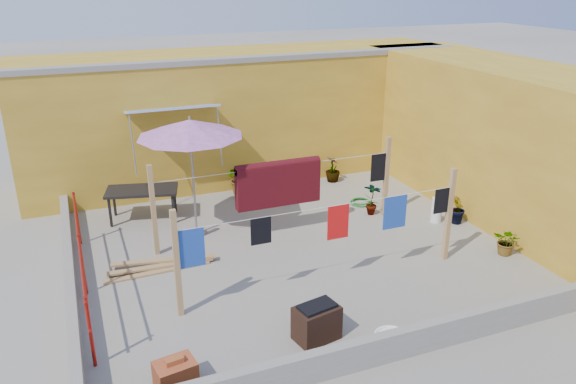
{
  "coord_description": "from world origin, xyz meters",
  "views": [
    {
      "loc": [
        -3.72,
        -9.04,
        5.06
      ],
      "look_at": [
        0.0,
        0.3,
        1.09
      ],
      "focal_mm": 35.0,
      "sensor_mm": 36.0,
      "label": 1
    }
  ],
  "objects_px": {
    "brick_stack": "(176,374)",
    "brazier": "(317,322)",
    "white_basin": "(391,337)",
    "plant_back_a": "(241,178)",
    "outdoor_table": "(142,192)",
    "water_jug_b": "(437,205)",
    "green_hose": "(361,202)",
    "water_jug_a": "(436,215)",
    "patio_umbrella": "(190,129)"
  },
  "relations": [
    {
      "from": "brazier",
      "to": "water_jug_b",
      "type": "relative_size",
      "value": 1.83
    },
    {
      "from": "white_basin",
      "to": "patio_umbrella",
      "type": "bearing_deg",
      "value": 111.81
    },
    {
      "from": "brazier",
      "to": "water_jug_a",
      "type": "bearing_deg",
      "value": 34.46
    },
    {
      "from": "outdoor_table",
      "to": "patio_umbrella",
      "type": "bearing_deg",
      "value": -52.14
    },
    {
      "from": "brazier",
      "to": "green_hose",
      "type": "xyz_separation_m",
      "value": [
        3.11,
        4.33,
        -0.25
      ]
    },
    {
      "from": "white_basin",
      "to": "outdoor_table",
      "type": "bearing_deg",
      "value": 115.44
    },
    {
      "from": "brick_stack",
      "to": "brazier",
      "type": "bearing_deg",
      "value": 7.23
    },
    {
      "from": "white_basin",
      "to": "brazier",
      "type": "bearing_deg",
      "value": 156.42
    },
    {
      "from": "patio_umbrella",
      "to": "water_jug_a",
      "type": "distance_m",
      "value": 5.53
    },
    {
      "from": "outdoor_table",
      "to": "green_hose",
      "type": "height_order",
      "value": "outdoor_table"
    },
    {
      "from": "white_basin",
      "to": "plant_back_a",
      "type": "relative_size",
      "value": 0.63
    },
    {
      "from": "white_basin",
      "to": "brick_stack",
      "type": "bearing_deg",
      "value": 176.89
    },
    {
      "from": "water_jug_b",
      "to": "plant_back_a",
      "type": "relative_size",
      "value": 0.47
    },
    {
      "from": "patio_umbrella",
      "to": "plant_back_a",
      "type": "xyz_separation_m",
      "value": [
        1.54,
        1.81,
        -1.83
      ]
    },
    {
      "from": "water_jug_b",
      "to": "plant_back_a",
      "type": "bearing_deg",
      "value": 144.31
    },
    {
      "from": "plant_back_a",
      "to": "water_jug_a",
      "type": "bearing_deg",
      "value": -42.57
    },
    {
      "from": "white_basin",
      "to": "water_jug_b",
      "type": "xyz_separation_m",
      "value": [
        3.46,
        3.7,
        0.12
      ]
    },
    {
      "from": "brick_stack",
      "to": "white_basin",
      "type": "bearing_deg",
      "value": -3.11
    },
    {
      "from": "outdoor_table",
      "to": "plant_back_a",
      "type": "distance_m",
      "value": 2.53
    },
    {
      "from": "plant_back_a",
      "to": "outdoor_table",
      "type": "bearing_deg",
      "value": -164.84
    },
    {
      "from": "water_jug_b",
      "to": "green_hose",
      "type": "bearing_deg",
      "value": 141.75
    },
    {
      "from": "outdoor_table",
      "to": "water_jug_a",
      "type": "distance_m",
      "value": 6.36
    },
    {
      "from": "green_hose",
      "to": "water_jug_b",
      "type": "bearing_deg",
      "value": -38.25
    },
    {
      "from": "white_basin",
      "to": "water_jug_a",
      "type": "relative_size",
      "value": 1.42
    },
    {
      "from": "brazier",
      "to": "water_jug_b",
      "type": "height_order",
      "value": "brazier"
    },
    {
      "from": "water_jug_b",
      "to": "brazier",
      "type": "bearing_deg",
      "value": -143.85
    },
    {
      "from": "outdoor_table",
      "to": "white_basin",
      "type": "bearing_deg",
      "value": -64.56
    },
    {
      "from": "brick_stack",
      "to": "plant_back_a",
      "type": "height_order",
      "value": "plant_back_a"
    },
    {
      "from": "green_hose",
      "to": "white_basin",
      "type": "bearing_deg",
      "value": -113.72
    },
    {
      "from": "water_jug_b",
      "to": "green_hose",
      "type": "height_order",
      "value": "water_jug_b"
    },
    {
      "from": "brick_stack",
      "to": "brazier",
      "type": "xyz_separation_m",
      "value": [
        2.13,
        0.27,
        0.09
      ]
    },
    {
      "from": "brick_stack",
      "to": "water_jug_b",
      "type": "xyz_separation_m",
      "value": [
        6.59,
        3.53,
        -0.02
      ]
    },
    {
      "from": "green_hose",
      "to": "outdoor_table",
      "type": "bearing_deg",
      "value": 168.67
    },
    {
      "from": "outdoor_table",
      "to": "water_jug_b",
      "type": "height_order",
      "value": "outdoor_table"
    },
    {
      "from": "outdoor_table",
      "to": "white_basin",
      "type": "relative_size",
      "value": 3.18
    },
    {
      "from": "brick_stack",
      "to": "water_jug_a",
      "type": "height_order",
      "value": "brick_stack"
    },
    {
      "from": "brazier",
      "to": "green_hose",
      "type": "relative_size",
      "value": 1.41
    },
    {
      "from": "brazier",
      "to": "plant_back_a",
      "type": "distance_m",
      "value": 6.0
    },
    {
      "from": "patio_umbrella",
      "to": "plant_back_a",
      "type": "relative_size",
      "value": 3.25
    },
    {
      "from": "water_jug_a",
      "to": "water_jug_b",
      "type": "xyz_separation_m",
      "value": [
        0.35,
        0.44,
        0.01
      ]
    },
    {
      "from": "patio_umbrella",
      "to": "plant_back_a",
      "type": "bearing_deg",
      "value": 49.65
    },
    {
      "from": "white_basin",
      "to": "plant_back_a",
      "type": "bearing_deg",
      "value": 92.68
    },
    {
      "from": "patio_umbrella",
      "to": "brick_stack",
      "type": "height_order",
      "value": "patio_umbrella"
    },
    {
      "from": "patio_umbrella",
      "to": "brazier",
      "type": "height_order",
      "value": "patio_umbrella"
    },
    {
      "from": "patio_umbrella",
      "to": "water_jug_a",
      "type": "relative_size",
      "value": 7.33
    },
    {
      "from": "brick_stack",
      "to": "water_jug_b",
      "type": "relative_size",
      "value": 1.47
    },
    {
      "from": "water_jug_a",
      "to": "water_jug_b",
      "type": "height_order",
      "value": "water_jug_b"
    },
    {
      "from": "water_jug_b",
      "to": "plant_back_a",
      "type": "height_order",
      "value": "plant_back_a"
    },
    {
      "from": "brick_stack",
      "to": "white_basin",
      "type": "relative_size",
      "value": 1.11
    },
    {
      "from": "outdoor_table",
      "to": "plant_back_a",
      "type": "xyz_separation_m",
      "value": [
        2.43,
        0.66,
        -0.22
      ]
    }
  ]
}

